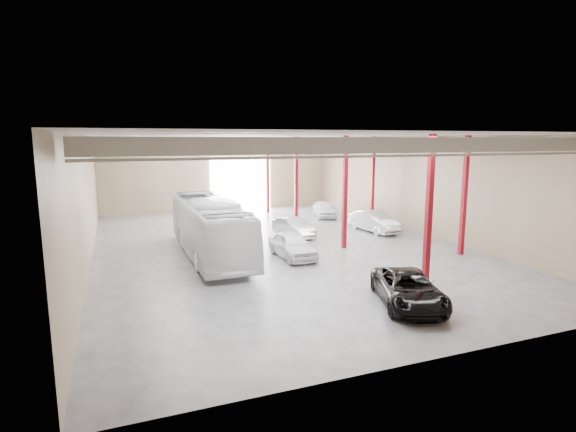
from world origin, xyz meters
TOP-DOWN VIEW (x-y plane):
  - depot_shell at (0.13, 0.48)m, footprint 22.12×32.12m
  - coach_bus at (-4.45, -0.78)m, footprint 2.85×12.02m
  - black_sedan at (1.53, -11.80)m, footprint 3.82×5.44m
  - car_row_a at (-0.12, -3.00)m, footprint 1.84×4.37m
  - car_row_b at (2.05, 2.20)m, footprint 1.99×4.19m
  - car_row_c at (-1.82, 9.00)m, footprint 3.84×5.93m
  - car_right_near at (8.30, 1.67)m, footprint 1.99×4.78m
  - car_right_far at (7.61, 8.77)m, footprint 2.69×4.38m

SIDE VIEW (x-z plane):
  - car_row_b at x=2.05m, z-range 0.00..1.33m
  - black_sedan at x=1.53m, z-range 0.00..1.38m
  - car_right_far at x=7.61m, z-range 0.00..1.39m
  - car_row_a at x=-0.12m, z-range 0.00..1.48m
  - car_right_near at x=8.30m, z-range 0.00..1.54m
  - car_row_c at x=-1.82m, z-range 0.00..1.60m
  - coach_bus at x=-4.45m, z-range 0.00..3.35m
  - depot_shell at x=0.13m, z-range 1.44..8.51m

